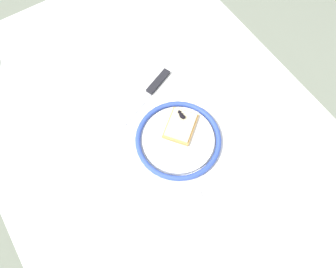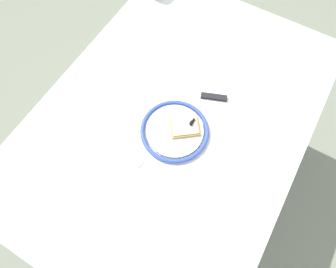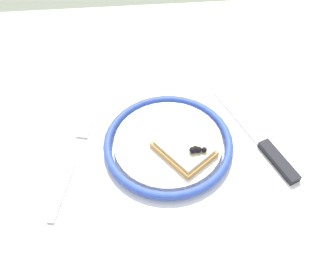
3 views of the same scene
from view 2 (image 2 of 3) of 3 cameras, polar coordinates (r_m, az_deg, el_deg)
name	(u,v)px [view 2 (image 2 of 3)]	position (r m, az deg, el deg)	size (l,w,h in m)	color
ground_plane	(172,174)	(1.64, 0.73, -7.99)	(6.00, 6.00, 0.00)	gray
dining_table	(174,125)	(1.03, 1.14, 1.81)	(1.20, 0.85, 0.73)	white
plate	(175,131)	(0.93, 1.34, 0.67)	(0.22, 0.22, 0.02)	white
pizza_slice_near	(185,126)	(0.92, 3.45, 1.56)	(0.11, 0.12, 0.03)	tan
knife	(204,96)	(1.00, 7.32, 7.60)	(0.11, 0.23, 0.01)	silver
fork	(156,179)	(0.88, -2.47, -8.94)	(0.06, 0.20, 0.00)	#BBBBBB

